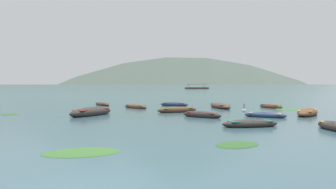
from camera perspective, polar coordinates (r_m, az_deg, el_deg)
name	(u,v)px	position (r m, az deg, el deg)	size (l,w,h in m)	color
ground_plane	(192,84)	(1506.12, 4.34, 1.89)	(6000.00, 6000.00, 0.00)	#385660
mountain_1	(97,42)	(2054.99, -12.89, 9.38)	(1920.09, 1920.09, 536.97)	#4C5B56
mountain_2	(177,29)	(1702.99, 1.61, 12.01)	(1581.47, 1581.47, 597.59)	#56665B
rowboat_0	(174,104)	(34.56, 1.16, -1.83)	(3.41, 1.95, 0.54)	navy
rowboat_2	(308,113)	(26.72, 24.24, -3.04)	(3.18, 4.23, 0.67)	brown
rowboat_3	(220,106)	(32.17, 9.55, -2.09)	(2.48, 4.56, 0.63)	#4C3323
rowboat_4	(271,106)	(33.38, 18.34, -2.07)	(2.27, 3.23, 0.53)	brown
rowboat_5	(202,115)	(23.09, 6.24, -3.73)	(3.20, 2.45, 0.56)	#2D2826
rowboat_6	(136,107)	(31.54, -5.95, -2.23)	(3.07, 2.76, 0.49)	brown
rowboat_8	(91,112)	(25.02, -13.91, -3.16)	(3.09, 4.51, 0.81)	#2D2826
rowboat_9	(177,110)	(27.00, 1.73, -2.86)	(3.76, 2.56, 0.61)	#4C3323
rowboat_10	(250,124)	(18.56, 14.83, -5.21)	(3.55, 1.96, 0.53)	#2D2826
rowboat_11	(265,115)	(24.10, 17.40, -3.63)	(3.22, 2.15, 0.47)	navy
rowboat_12	(102,104)	(36.27, -11.96, -1.74)	(2.79, 3.09, 0.44)	#4C3323
ferry_0	(197,88)	(149.96, 5.30, 1.21)	(11.56, 7.46, 2.54)	#4C3323
mooring_buoy	(244,111)	(28.16, 13.79, -2.92)	(0.39, 0.39, 0.82)	silver
weed_patch_1	(288,109)	(32.02, 21.20, -2.57)	(2.37, 2.43, 0.14)	#38662D
weed_patch_2	(81,153)	(11.73, -15.61, -10.24)	(2.77, 1.68, 0.14)	#38662D
weed_patch_3	(10,114)	(27.99, -27.00, -3.29)	(1.30, 1.38, 0.14)	#2D5628
weed_patch_4	(237,145)	(13.00, 12.60, -9.01)	(1.42, 2.02, 0.14)	#2D5628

